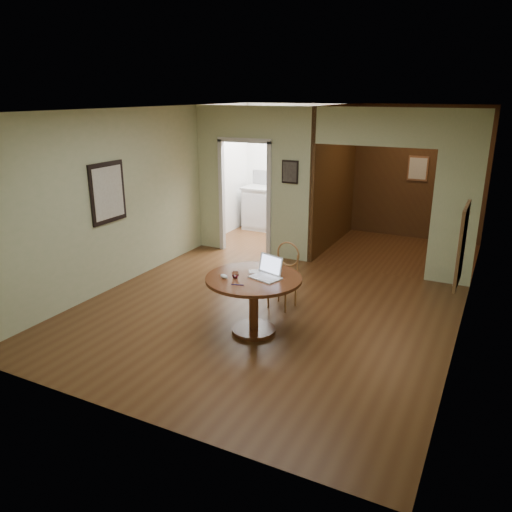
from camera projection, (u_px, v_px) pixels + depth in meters
The scene contains 11 objects.
floor at pixel (257, 317), 6.80m from camera, with size 5.00×5.00×0.00m, color #4C2B15.
room_shell at pixel (309, 185), 9.23m from camera, with size 5.20×7.50×5.00m.
dining_table at pixel (254, 292), 6.21m from camera, with size 1.20×1.20×0.75m.
chair at pixel (285, 271), 7.01m from camera, with size 0.44×0.44×0.93m.
open_laptop at pixel (268, 272), 6.15m from camera, with size 0.42×0.41×0.25m.
closed_laptop at pixel (261, 273), 6.25m from camera, with size 0.30×0.19×0.02m, color #B4B3B8.
mouse at pixel (224, 276), 6.11m from camera, with size 0.12×0.07×0.05m, color white.
wine_glass at pixel (235, 274), 6.11m from camera, with size 0.09×0.09×0.10m, color white, non-canonical shape.
pen at pixel (237, 285), 5.90m from camera, with size 0.01×0.01×0.15m, color #0D105E.
kitchen_cabinet at pixel (288, 211), 10.79m from camera, with size 2.06×0.60×0.94m.
grocery_bag at pixel (324, 185), 10.25m from camera, with size 0.31×0.26×0.31m, color #C5BA90.
Camera 1 is at (2.77, -5.54, 2.92)m, focal length 35.00 mm.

